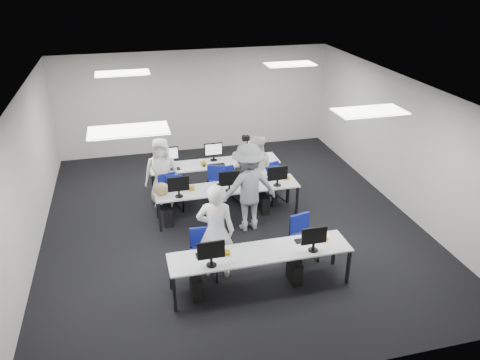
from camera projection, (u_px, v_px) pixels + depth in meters
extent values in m
plane|color=black|center=(230.00, 220.00, 10.51)|extent=(9.00, 9.00, 0.00)
plane|color=white|center=(228.00, 89.00, 9.22)|extent=(9.00, 9.00, 0.00)
cube|color=silver|center=(195.00, 101.00, 13.81)|extent=(8.00, 0.02, 3.00)
cube|color=silver|center=(308.00, 292.00, 5.93)|extent=(8.00, 0.02, 3.00)
cube|color=silver|center=(27.00, 178.00, 8.98)|extent=(0.02, 9.00, 3.00)
cube|color=silver|center=(399.00, 142.00, 10.75)|extent=(0.02, 9.00, 3.00)
cube|color=white|center=(128.00, 130.00, 7.04)|extent=(1.20, 0.60, 0.02)
cube|color=white|center=(370.00, 111.00, 7.92)|extent=(1.20, 0.60, 0.02)
cube|color=white|center=(122.00, 73.00, 10.54)|extent=(1.20, 0.60, 0.02)
cube|color=white|center=(290.00, 64.00, 11.42)|extent=(1.20, 0.60, 0.02)
cube|color=silver|center=(261.00, 253.00, 8.10)|extent=(3.20, 0.70, 0.03)
cube|color=black|center=(175.00, 294.00, 7.65)|extent=(0.05, 0.05, 0.70)
cube|color=black|center=(170.00, 273.00, 8.18)|extent=(0.05, 0.05, 0.70)
cube|color=black|center=(348.00, 267.00, 8.34)|extent=(0.05, 0.05, 0.70)
cube|color=black|center=(334.00, 249.00, 8.86)|extent=(0.05, 0.05, 0.70)
cube|color=silver|center=(228.00, 188.00, 10.38)|extent=(3.20, 0.70, 0.03)
cube|color=black|center=(160.00, 217.00, 9.93)|extent=(0.05, 0.05, 0.70)
cube|color=black|center=(157.00, 204.00, 10.46)|extent=(0.05, 0.05, 0.70)
cube|color=black|center=(297.00, 201.00, 10.61)|extent=(0.05, 0.05, 0.70)
cube|color=black|center=(288.00, 189.00, 11.14)|extent=(0.05, 0.05, 0.70)
cube|color=silver|center=(215.00, 164.00, 11.60)|extent=(3.20, 0.70, 0.03)
cube|color=black|center=(154.00, 189.00, 11.16)|extent=(0.05, 0.05, 0.70)
cube|color=black|center=(152.00, 178.00, 11.68)|extent=(0.05, 0.05, 0.70)
cube|color=black|center=(278.00, 175.00, 11.84)|extent=(0.05, 0.05, 0.70)
cube|color=black|center=(271.00, 166.00, 12.36)|extent=(0.05, 0.05, 0.70)
cube|color=#0C33A0|center=(211.00, 250.00, 7.61)|extent=(0.46, 0.04, 0.32)
cube|color=black|center=(208.00, 254.00, 8.01)|extent=(0.42, 0.14, 0.02)
ellipsoid|color=black|center=(225.00, 251.00, 8.08)|extent=(0.07, 0.10, 0.04)
cube|color=black|center=(196.00, 286.00, 8.07)|extent=(0.18, 0.40, 0.42)
cube|color=white|center=(314.00, 236.00, 8.01)|extent=(0.46, 0.04, 0.32)
cube|color=black|center=(306.00, 240.00, 8.41)|extent=(0.42, 0.14, 0.02)
ellipsoid|color=black|center=(322.00, 238.00, 8.47)|extent=(0.07, 0.10, 0.04)
cube|color=black|center=(294.00, 271.00, 8.46)|extent=(0.18, 0.40, 0.42)
cube|color=white|center=(178.00, 184.00, 9.84)|extent=(0.46, 0.04, 0.32)
cube|color=black|center=(177.00, 189.00, 10.25)|extent=(0.42, 0.14, 0.02)
ellipsoid|color=black|center=(191.00, 188.00, 10.31)|extent=(0.07, 0.10, 0.04)
cube|color=black|center=(168.00, 215.00, 10.30)|extent=(0.18, 0.40, 0.42)
cube|color=white|center=(229.00, 178.00, 10.09)|extent=(0.46, 0.04, 0.32)
cube|color=black|center=(226.00, 184.00, 10.49)|extent=(0.42, 0.14, 0.02)
ellipsoid|color=black|center=(239.00, 182.00, 10.55)|extent=(0.07, 0.10, 0.04)
cube|color=black|center=(217.00, 209.00, 10.54)|extent=(0.18, 0.40, 0.42)
cube|color=white|center=(278.00, 173.00, 10.33)|extent=(0.46, 0.04, 0.32)
cube|color=black|center=(273.00, 179.00, 10.73)|extent=(0.42, 0.14, 0.02)
ellipsoid|color=black|center=(285.00, 177.00, 10.79)|extent=(0.07, 0.10, 0.04)
cube|color=black|center=(264.00, 203.00, 10.78)|extent=(0.18, 0.40, 0.42)
cube|color=white|center=(169.00, 153.00, 11.38)|extent=(0.46, 0.04, 0.32)
cube|color=black|center=(171.00, 169.00, 11.23)|extent=(0.42, 0.14, 0.02)
ellipsoid|color=black|center=(159.00, 170.00, 11.16)|extent=(0.07, 0.10, 0.04)
cube|color=black|center=(182.00, 185.00, 11.63)|extent=(0.18, 0.40, 0.42)
cube|color=white|center=(213.00, 149.00, 11.63)|extent=(0.46, 0.04, 0.32)
cube|color=black|center=(216.00, 165.00, 11.47)|extent=(0.42, 0.14, 0.02)
ellipsoid|color=black|center=(204.00, 166.00, 11.40)|extent=(0.07, 0.10, 0.04)
cube|color=black|center=(225.00, 181.00, 11.88)|extent=(0.18, 0.40, 0.42)
cube|color=white|center=(256.00, 145.00, 11.87)|extent=(0.46, 0.04, 0.32)
cube|color=black|center=(259.00, 161.00, 11.71)|extent=(0.42, 0.14, 0.02)
ellipsoid|color=black|center=(248.00, 161.00, 11.64)|extent=(0.07, 0.10, 0.04)
cube|color=black|center=(267.00, 176.00, 12.12)|extent=(0.18, 0.40, 0.42)
cube|color=navy|center=(204.00, 255.00, 8.45)|extent=(0.48, 0.47, 0.06)
cube|color=navy|center=(202.00, 236.00, 8.52)|extent=(0.44, 0.08, 0.37)
cube|color=navy|center=(304.00, 239.00, 8.97)|extent=(0.52, 0.51, 0.06)
cube|color=navy|center=(299.00, 222.00, 9.02)|extent=(0.42, 0.14, 0.36)
cube|color=navy|center=(171.00, 194.00, 10.71)|extent=(0.53, 0.52, 0.06)
cube|color=navy|center=(167.00, 181.00, 10.75)|extent=(0.40, 0.17, 0.35)
cube|color=navy|center=(229.00, 186.00, 11.06)|extent=(0.51, 0.50, 0.06)
cube|color=navy|center=(226.00, 173.00, 11.11)|extent=(0.41, 0.14, 0.35)
cube|color=navy|center=(275.00, 183.00, 11.16)|extent=(0.55, 0.54, 0.06)
cube|color=navy|center=(270.00, 170.00, 11.21)|extent=(0.43, 0.16, 0.37)
cube|color=navy|center=(176.00, 188.00, 10.98)|extent=(0.53, 0.51, 0.06)
cube|color=navy|center=(174.00, 182.00, 10.69)|extent=(0.41, 0.16, 0.35)
cube|color=navy|center=(218.00, 179.00, 11.32)|extent=(0.58, 0.57, 0.06)
cube|color=navy|center=(217.00, 173.00, 11.01)|extent=(0.43, 0.20, 0.38)
cube|color=navy|center=(268.00, 179.00, 11.44)|extent=(0.50, 0.48, 0.06)
cube|color=navy|center=(270.00, 172.00, 11.16)|extent=(0.41, 0.13, 0.35)
ellipsoid|color=tan|center=(161.00, 189.00, 9.97)|extent=(0.38, 0.27, 0.29)
imported|color=white|center=(216.00, 231.00, 8.32)|extent=(0.76, 0.59, 1.86)
imported|color=white|center=(256.00, 169.00, 11.00)|extent=(0.96, 0.85, 1.66)
imported|color=white|center=(162.00, 172.00, 10.85)|extent=(0.90, 0.69, 1.66)
imported|color=white|center=(252.00, 167.00, 11.30)|extent=(0.93, 0.50, 1.50)
imported|color=gray|center=(248.00, 188.00, 9.81)|extent=(1.32, 0.84, 1.95)
cube|color=black|center=(246.00, 138.00, 9.52)|extent=(0.16, 0.19, 0.10)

